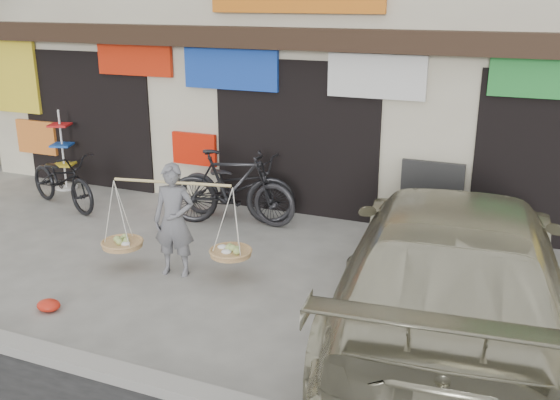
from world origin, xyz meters
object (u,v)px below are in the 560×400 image
at_px(street_vendor, 174,225).
at_px(display_rack, 63,157).
at_px(bike_0, 62,180).
at_px(bike_1, 232,187).
at_px(bike_2, 236,187).
at_px(suv, 453,265).

height_order(street_vendor, display_rack, display_rack).
xyz_separation_m(bike_0, bike_1, (3.25, 0.41, 0.12)).
height_order(bike_0, display_rack, display_rack).
bearing_deg(bike_2, suv, -118.57).
bearing_deg(display_rack, bike_2, -4.69).
distance_m(street_vendor, bike_0, 3.86).
bearing_deg(suv, street_vendor, -8.40).
distance_m(bike_0, bike_2, 3.30).
xyz_separation_m(street_vendor, suv, (3.75, -0.16, 0.12)).
bearing_deg(bike_1, display_rack, 63.64).
xyz_separation_m(bike_0, display_rack, (-0.79, 0.94, 0.12)).
height_order(bike_1, bike_2, bike_1).
xyz_separation_m(street_vendor, bike_1, (-0.20, 2.11, -0.08)).
xyz_separation_m(bike_1, suv, (3.96, -2.28, 0.20)).
bearing_deg(bike_1, suv, -138.77).
bearing_deg(display_rack, suv, -19.34).
bearing_deg(street_vendor, bike_0, 142.45).
distance_m(street_vendor, bike_1, 2.13).
xyz_separation_m(suv, display_rack, (-8.00, 2.81, -0.21)).
distance_m(bike_1, bike_2, 0.21).
xyz_separation_m(street_vendor, display_rack, (-4.25, 2.65, -0.08)).
relative_size(bike_1, suv, 0.35).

